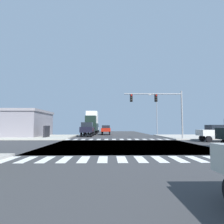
# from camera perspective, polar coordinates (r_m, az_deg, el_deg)

# --- Properties ---
(ground) EXTENTS (90.00, 90.00, 0.05)m
(ground) POSITION_cam_1_polar(r_m,az_deg,el_deg) (17.48, 3.79, -10.13)
(ground) COLOR #37373A
(sidewalk_corner_ne) EXTENTS (12.00, 12.00, 0.14)m
(sidewalk_corner_ne) POSITION_cam_1_polar(r_m,az_deg,el_deg) (32.73, 25.37, -6.82)
(sidewalk_corner_ne) COLOR #B2ADA3
(sidewalk_corner_ne) RESTS_ON ground
(sidewalk_corner_nw) EXTENTS (12.00, 12.00, 0.14)m
(sidewalk_corner_nw) POSITION_cam_1_polar(r_m,az_deg,el_deg) (31.57, -22.66, -7.02)
(sidewalk_corner_nw) COLOR #B5B2A3
(sidewalk_corner_nw) RESTS_ON ground
(crosswalk_near) EXTENTS (13.50, 2.00, 0.01)m
(crosswalk_near) POSITION_cam_1_polar(r_m,az_deg,el_deg) (10.25, 5.86, -14.14)
(crosswalk_near) COLOR silver
(crosswalk_near) RESTS_ON ground
(crosswalk_far) EXTENTS (13.50, 2.00, 0.01)m
(crosswalk_far) POSITION_cam_1_polar(r_m,az_deg,el_deg) (24.72, 1.78, -8.35)
(crosswalk_far) COLOR silver
(crosswalk_far) RESTS_ON ground
(traffic_signal_mast) EXTENTS (7.69, 0.55, 6.39)m
(traffic_signal_mast) POSITION_cam_1_polar(r_m,az_deg,el_deg) (25.39, 14.19, 2.65)
(traffic_signal_mast) COLOR gray
(traffic_signal_mast) RESTS_ON ground
(street_lamp) EXTENTS (1.78, 0.32, 8.27)m
(street_lamp) POSITION_cam_1_polar(r_m,az_deg,el_deg) (39.10, 13.18, 0.49)
(street_lamp) COLOR gray
(street_lamp) RESTS_ON ground
(bank_building) EXTENTS (12.84, 9.32, 4.31)m
(bank_building) POSITION_cam_1_polar(r_m,az_deg,el_deg) (35.04, -28.44, -3.10)
(bank_building) COLOR gray
(bank_building) RESTS_ON ground
(pickup_nearside_1) EXTENTS (2.00, 5.10, 2.35)m
(pickup_nearside_1) POSITION_cam_1_polar(r_m,az_deg,el_deg) (31.63, -7.49, -5.08)
(pickup_nearside_1) COLOR black
(pickup_nearside_1) RESTS_ON ground
(sedan_crossing_1) EXTENTS (4.30, 1.80, 1.88)m
(sedan_crossing_1) POSITION_cam_1_polar(r_m,az_deg,el_deg) (24.18, 29.63, -5.24)
(sedan_crossing_1) COLOR black
(sedan_crossing_1) RESTS_ON ground
(sedan_trailing_3) EXTENTS (1.80, 4.30, 1.88)m
(sedan_trailing_3) POSITION_cam_1_polar(r_m,az_deg,el_deg) (51.44, -4.99, -4.97)
(sedan_trailing_3) COLOR black
(sedan_trailing_3) RESTS_ON ground
(box_truck_middle_1) EXTENTS (2.40, 7.20, 4.85)m
(box_truck_middle_1) POSITION_cam_1_polar(r_m,az_deg,el_deg) (39.56, -6.17, -3.08)
(box_truck_middle_1) COLOR black
(box_truck_middle_1) RESTS_ON ground
(sedan_outer_4) EXTENTS (1.80, 4.30, 1.88)m
(sedan_outer_4) POSITION_cam_1_polar(r_m,az_deg,el_deg) (37.44, -1.87, -5.25)
(sedan_outer_4) COLOR black
(sedan_outer_4) RESTS_ON ground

